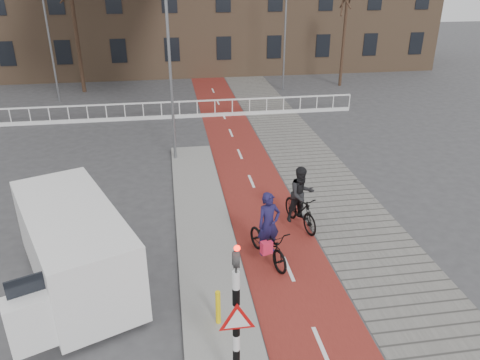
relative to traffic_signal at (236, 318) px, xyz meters
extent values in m
plane|color=#38383A|center=(0.60, 2.02, -1.99)|extent=(120.00, 120.00, 0.00)
cube|color=maroon|center=(2.10, 12.02, -1.98)|extent=(2.50, 60.00, 0.01)
cube|color=slate|center=(4.90, 12.02, -1.98)|extent=(3.00, 60.00, 0.01)
cube|color=gray|center=(-0.10, 6.02, -1.93)|extent=(1.80, 16.00, 0.12)
cylinder|color=black|center=(0.00, 0.02, -0.43)|extent=(0.14, 0.14, 2.88)
imported|color=black|center=(0.00, 0.02, 1.41)|extent=(0.13, 0.16, 0.80)
cylinder|color=#FF0C05|center=(0.00, -0.12, 1.59)|extent=(0.11, 0.02, 0.11)
cylinder|color=yellow|center=(-0.14, 2.02, -1.42)|extent=(0.12, 0.12, 0.90)
imported|color=black|center=(1.61, 4.56, -1.43)|extent=(1.33, 2.23, 1.11)
imported|color=#1B1640|center=(1.61, 4.56, -0.78)|extent=(0.81, 0.65, 1.93)
cube|color=red|center=(1.44, 4.04, -1.21)|extent=(0.35, 0.28, 0.37)
imported|color=black|center=(3.05, 6.29, -1.38)|extent=(1.04, 2.07, 1.20)
imported|color=black|center=(3.05, 6.29, -0.80)|extent=(1.06, 0.92, 1.88)
cube|color=white|center=(-3.67, 4.29, -0.79)|extent=(3.94, 5.64, 2.10)
cube|color=#1B7B2D|center=(-4.72, 4.29, -0.89)|extent=(1.30, 3.10, 0.55)
cube|color=#1B7B2D|center=(-2.61, 4.29, -0.89)|extent=(1.30, 3.10, 0.55)
cube|color=black|center=(-3.67, 2.02, -0.39)|extent=(1.76, 0.77, 0.90)
cylinder|color=black|center=(-3.81, 2.30, -1.62)|extent=(0.52, 0.78, 0.73)
cylinder|color=black|center=(-2.16, 2.98, -1.62)|extent=(0.52, 0.78, 0.73)
cylinder|color=black|center=(-5.17, 5.59, -1.62)|extent=(0.52, 0.78, 0.73)
cylinder|color=black|center=(-3.52, 6.28, -1.62)|extent=(0.52, 0.78, 0.73)
cube|color=silver|center=(-4.40, 19.02, -1.04)|extent=(28.00, 0.08, 0.08)
cube|color=silver|center=(-4.40, 19.02, -1.89)|extent=(28.00, 0.10, 0.20)
cylinder|color=#301E15|center=(-6.61, 26.09, 2.10)|extent=(0.25, 0.25, 8.18)
cylinder|color=#301E15|center=(11.26, 25.14, 1.33)|extent=(0.21, 0.21, 6.64)
cylinder|color=slate|center=(-0.83, 12.73, 1.94)|extent=(0.12, 0.12, 7.85)
cylinder|color=slate|center=(-7.80, 23.73, 1.71)|extent=(0.12, 0.12, 7.41)
cylinder|color=slate|center=(6.92, 24.56, 2.34)|extent=(0.12, 0.12, 8.66)
camera|label=1|loc=(-0.98, -6.68, 5.92)|focal=35.00mm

